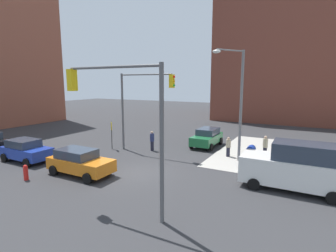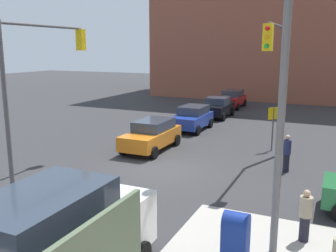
{
  "view_description": "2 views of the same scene",
  "coord_description": "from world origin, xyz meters",
  "px_view_note": "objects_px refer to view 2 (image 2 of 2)",
  "views": [
    {
      "loc": [
        9.52,
        -13.27,
        5.73
      ],
      "look_at": [
        0.61,
        3.23,
        2.63
      ],
      "focal_mm": 28.0,
      "sensor_mm": 36.0,
      "label": 1
    },
    {
      "loc": [
        14.82,
        7.05,
        5.44
      ],
      "look_at": [
        1.43,
        0.94,
        2.39
      ],
      "focal_mm": 40.0,
      "sensor_mm": 36.0,
      "label": 2
    }
  ],
  "objects_px": {
    "traffic_signal_se_corner": "(40,69)",
    "van_white_delivery": "(55,246)",
    "sedan_black": "(218,107)",
    "coupe_orange": "(152,135)",
    "pedestrian_crossing": "(287,153)",
    "street_lamp_corner": "(272,78)",
    "traffic_signal_nw_corner": "(278,68)",
    "mailbox_blue": "(236,237)",
    "fire_hydrant": "(136,130)",
    "pedestrian_waiting": "(305,215)",
    "hatchback_red": "(232,99)",
    "sedan_blue": "(192,118)"
  },
  "relations": [
    {
      "from": "mailbox_blue",
      "to": "sedan_black",
      "type": "xyz_separation_m",
      "value": [
        -20.06,
        -6.66,
        0.08
      ]
    },
    {
      "from": "hatchback_red",
      "to": "street_lamp_corner",
      "type": "bearing_deg",
      "value": 16.95
    },
    {
      "from": "street_lamp_corner",
      "to": "mailbox_blue",
      "type": "height_order",
      "value": "street_lamp_corner"
    },
    {
      "from": "sedan_black",
      "to": "coupe_orange",
      "type": "bearing_deg",
      "value": -1.76
    },
    {
      "from": "hatchback_red",
      "to": "sedan_blue",
      "type": "bearing_deg",
      "value": 0.59
    },
    {
      "from": "traffic_signal_nw_corner",
      "to": "street_lamp_corner",
      "type": "bearing_deg",
      "value": 7.43
    },
    {
      "from": "traffic_signal_nw_corner",
      "to": "pedestrian_crossing",
      "type": "relative_size",
      "value": 3.82
    },
    {
      "from": "traffic_signal_nw_corner",
      "to": "hatchback_red",
      "type": "xyz_separation_m",
      "value": [
        -16.72,
        -6.42,
        -3.77
      ]
    },
    {
      "from": "mailbox_blue",
      "to": "sedan_black",
      "type": "relative_size",
      "value": 0.37
    },
    {
      "from": "fire_hydrant",
      "to": "pedestrian_waiting",
      "type": "height_order",
      "value": "pedestrian_waiting"
    },
    {
      "from": "traffic_signal_nw_corner",
      "to": "fire_hydrant",
      "type": "height_order",
      "value": "traffic_signal_nw_corner"
    },
    {
      "from": "fire_hydrant",
      "to": "hatchback_red",
      "type": "distance_m",
      "value": 14.47
    },
    {
      "from": "coupe_orange",
      "to": "traffic_signal_nw_corner",
      "type": "bearing_deg",
      "value": 87.39
    },
    {
      "from": "sedan_black",
      "to": "hatchback_red",
      "type": "bearing_deg",
      "value": -177.26
    },
    {
      "from": "traffic_signal_nw_corner",
      "to": "pedestrian_waiting",
      "type": "height_order",
      "value": "traffic_signal_nw_corner"
    },
    {
      "from": "street_lamp_corner",
      "to": "van_white_delivery",
      "type": "bearing_deg",
      "value": -41.69
    },
    {
      "from": "traffic_signal_nw_corner",
      "to": "fire_hydrant",
      "type": "bearing_deg",
      "value": -105.61
    },
    {
      "from": "coupe_orange",
      "to": "van_white_delivery",
      "type": "relative_size",
      "value": 0.79
    },
    {
      "from": "van_white_delivery",
      "to": "pedestrian_crossing",
      "type": "relative_size",
      "value": 3.17
    },
    {
      "from": "van_white_delivery",
      "to": "pedestrian_crossing",
      "type": "height_order",
      "value": "van_white_delivery"
    },
    {
      "from": "coupe_orange",
      "to": "fire_hydrant",
      "type": "bearing_deg",
      "value": -134.07
    },
    {
      "from": "traffic_signal_se_corner",
      "to": "sedan_black",
      "type": "relative_size",
      "value": 1.69
    },
    {
      "from": "hatchback_red",
      "to": "pedestrian_waiting",
      "type": "bearing_deg",
      "value": 19.71
    },
    {
      "from": "hatchback_red",
      "to": "mailbox_blue",
      "type": "bearing_deg",
      "value": 15.18
    },
    {
      "from": "sedan_blue",
      "to": "sedan_black",
      "type": "bearing_deg",
      "value": 178.39
    },
    {
      "from": "traffic_signal_se_corner",
      "to": "fire_hydrant",
      "type": "xyz_separation_m",
      "value": [
        -7.54,
        0.3,
        -4.13
      ]
    },
    {
      "from": "traffic_signal_nw_corner",
      "to": "fire_hydrant",
      "type": "relative_size",
      "value": 6.91
    },
    {
      "from": "mailbox_blue",
      "to": "traffic_signal_se_corner",
      "type": "bearing_deg",
      "value": -111.07
    },
    {
      "from": "traffic_signal_se_corner",
      "to": "van_white_delivery",
      "type": "xyz_separation_m",
      "value": [
        6.6,
        6.3,
        -3.33
      ]
    },
    {
      "from": "street_lamp_corner",
      "to": "mailbox_blue",
      "type": "distance_m",
      "value": 4.14
    },
    {
      "from": "traffic_signal_nw_corner",
      "to": "pedestrian_waiting",
      "type": "xyz_separation_m",
      "value": [
        6.77,
        2.0,
        -3.81
      ]
    },
    {
      "from": "traffic_signal_se_corner",
      "to": "sedan_blue",
      "type": "height_order",
      "value": "traffic_signal_se_corner"
    },
    {
      "from": "street_lamp_corner",
      "to": "sedan_black",
      "type": "xyz_separation_m",
      "value": [
        -18.86,
        -7.14,
        -3.86
      ]
    },
    {
      "from": "mailbox_blue",
      "to": "fire_hydrant",
      "type": "bearing_deg",
      "value": -140.6
    },
    {
      "from": "fire_hydrant",
      "to": "van_white_delivery",
      "type": "bearing_deg",
      "value": 22.99
    },
    {
      "from": "coupe_orange",
      "to": "pedestrian_crossing",
      "type": "height_order",
      "value": "pedestrian_crossing"
    },
    {
      "from": "sedan_black",
      "to": "sedan_blue",
      "type": "relative_size",
      "value": 0.99
    },
    {
      "from": "fire_hydrant",
      "to": "van_white_delivery",
      "type": "relative_size",
      "value": 0.17
    },
    {
      "from": "sedan_black",
      "to": "sedan_blue",
      "type": "distance_m",
      "value": 5.29
    },
    {
      "from": "van_white_delivery",
      "to": "hatchback_red",
      "type": "bearing_deg",
      "value": -172.55
    },
    {
      "from": "hatchback_red",
      "to": "van_white_delivery",
      "type": "bearing_deg",
      "value": 7.45
    },
    {
      "from": "sedan_black",
      "to": "coupe_orange",
      "type": "xyz_separation_m",
      "value": [
        10.99,
        -0.34,
        0.0
      ]
    },
    {
      "from": "traffic_signal_nw_corner",
      "to": "street_lamp_corner",
      "type": "xyz_separation_m",
      "value": [
        7.57,
        0.99,
        0.09
      ]
    },
    {
      "from": "traffic_signal_se_corner",
      "to": "pedestrian_crossing",
      "type": "relative_size",
      "value": 3.82
    },
    {
      "from": "traffic_signal_se_corner",
      "to": "sedan_black",
      "type": "distance_m",
      "value": 17.06
    },
    {
      "from": "hatchback_red",
      "to": "sedan_blue",
      "type": "relative_size",
      "value": 1.06
    },
    {
      "from": "traffic_signal_se_corner",
      "to": "fire_hydrant",
      "type": "bearing_deg",
      "value": 177.72
    },
    {
      "from": "coupe_orange",
      "to": "hatchback_red",
      "type": "relative_size",
      "value": 1.04
    },
    {
      "from": "sedan_black",
      "to": "coupe_orange",
      "type": "distance_m",
      "value": 11.0
    },
    {
      "from": "hatchback_red",
      "to": "van_white_delivery",
      "type": "distance_m",
      "value": 28.68
    }
  ]
}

